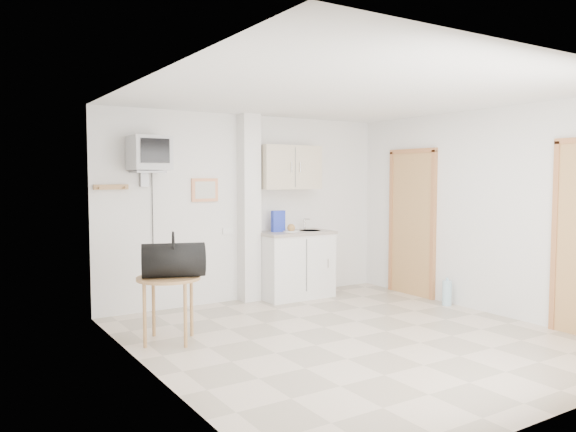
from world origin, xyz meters
TOP-DOWN VIEW (x-y plane):
  - ground at (0.00, 0.00)m, footprint 4.50×4.50m
  - room_envelope at (0.24, 0.09)m, footprint 4.24×4.54m
  - kitchenette at (0.57, 2.00)m, footprint 1.03×0.58m
  - crt_television at (-1.45, 2.02)m, footprint 0.44×0.45m
  - round_table at (-1.65, 0.90)m, footprint 0.64×0.64m
  - duffel_bag at (-1.61, 0.86)m, footprint 0.70×0.53m
  - water_bottle at (1.98, 0.51)m, footprint 0.12×0.12m

SIDE VIEW (x-z plane):
  - ground at x=0.00m, z-range 0.00..0.00m
  - water_bottle at x=1.98m, z-range -0.02..0.34m
  - round_table at x=-1.65m, z-range 0.25..0.91m
  - kitchenette at x=0.57m, z-range -0.25..1.85m
  - duffel_bag at x=-1.61m, z-range 0.61..1.07m
  - room_envelope at x=0.24m, z-range 0.26..2.81m
  - crt_television at x=-1.45m, z-range 0.86..3.01m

